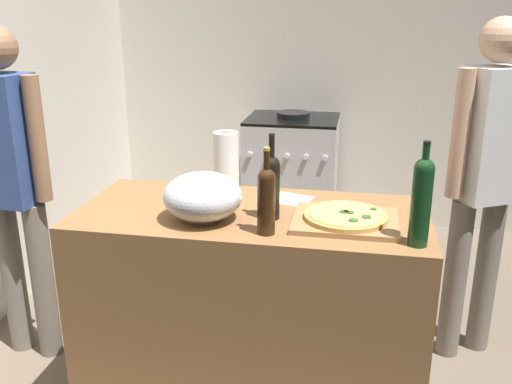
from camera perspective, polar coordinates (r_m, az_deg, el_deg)
ground_plane at (r=3.42m, az=4.04°, el=-11.23°), size 3.81×3.43×0.02m
kitchen_wall_rear at (r=4.45m, az=6.76°, el=13.41°), size 3.81×0.10×2.60m
kitchen_wall_left at (r=3.58m, az=-23.32°, el=10.85°), size 0.10×3.43×2.60m
counter at (r=2.48m, az=-0.44°, el=-11.58°), size 1.43×0.65×0.88m
cutting_board at (r=2.19m, az=9.05°, el=-2.91°), size 0.40×0.32×0.02m
pizza at (r=2.18m, az=9.09°, el=-2.41°), size 0.32×0.32×0.03m
mixing_bowl at (r=2.19m, az=-5.42°, el=-0.45°), size 0.31×0.31×0.19m
paper_towel_roll at (r=2.49m, az=-3.05°, el=2.99°), size 0.11×0.11×0.28m
wine_bottle_green at (r=2.17m, az=1.57°, el=0.81°), size 0.07×0.07×0.34m
wine_bottle_amber at (r=2.03m, az=0.95°, el=-0.59°), size 0.07×0.07×0.33m
wine_bottle_dark at (r=2.00m, az=16.46°, el=-0.64°), size 0.07×0.07×0.37m
recipe_sheet at (r=2.44m, az=3.05°, el=-0.68°), size 0.24×0.20×0.00m
stove at (r=4.23m, az=3.63°, el=1.57°), size 0.66×0.58×0.94m
person_in_stripes at (r=2.84m, az=-23.41°, el=1.40°), size 0.39×0.22×1.61m
person_in_red at (r=2.80m, az=22.20°, el=1.89°), size 0.36×0.29×1.64m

